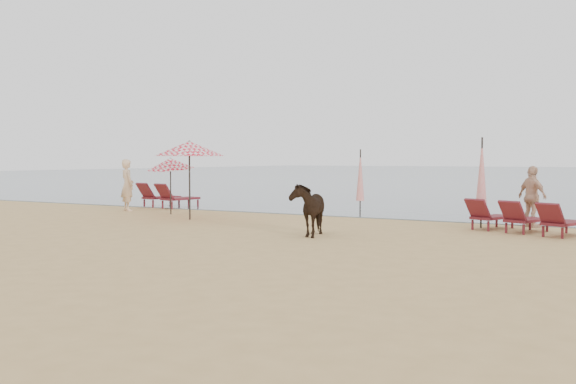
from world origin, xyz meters
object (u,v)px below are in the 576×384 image
object	(u,v)px
lounger_cluster_right	(523,217)
umbrella_closed_right	(482,172)
lounger_cluster_left	(166,196)
umbrella_open_left_a	(189,149)
beachgoer_left	(127,185)
beachgoer_right_b	(532,197)
cow	(308,209)
umbrella_closed_left	(360,176)
umbrella_open_left_b	(170,164)

from	to	relation	value
lounger_cluster_right	umbrella_closed_right	xyz separation A→B (m)	(-1.25, 0.72, 1.18)
lounger_cluster_left	umbrella_open_left_a	distance (m)	5.70
lounger_cluster_right	beachgoer_left	world-z (taller)	beachgoer_left
beachgoer_right_b	umbrella_open_left_a	bearing A→B (deg)	55.45
lounger_cluster_left	umbrella_open_left_a	xyz separation A→B (m)	(4.01, -3.61, 1.84)
umbrella_closed_right	beachgoer_left	bearing A→B (deg)	-178.06
lounger_cluster_left	cow	size ratio (longest dim) A/B	1.36
beachgoer_left	cow	bearing A→B (deg)	-174.41
lounger_cluster_right	beachgoer_left	size ratio (longest dim) A/B	1.59
lounger_cluster_left	umbrella_closed_right	size ratio (longest dim) A/B	0.86
lounger_cluster_left	lounger_cluster_right	bearing A→B (deg)	2.41
lounger_cluster_left	beachgoer_left	xyz separation A→B (m)	(-0.20, -2.00, 0.51)
lounger_cluster_left	lounger_cluster_right	size ratio (longest dim) A/B	0.71
lounger_cluster_left	umbrella_closed_right	xyz separation A→B (m)	(12.86, -1.56, 1.13)
cow	beachgoer_right_b	world-z (taller)	beachgoer_right_b
umbrella_open_left_a	umbrella_closed_left	xyz separation A→B (m)	(4.52, 3.50, -0.90)
umbrella_open_left_a	umbrella_closed_right	distance (m)	9.12
umbrella_open_left_b	umbrella_closed_left	size ratio (longest dim) A/B	0.91
umbrella_open_left_b	umbrella_closed_right	xyz separation A→B (m)	(10.68, 0.80, -0.21)
lounger_cluster_left	beachgoer_left	size ratio (longest dim) A/B	1.13
lounger_cluster_left	umbrella_open_left_b	size ratio (longest dim) A/B	1.06
lounger_cluster_right	umbrella_closed_left	xyz separation A→B (m)	(-5.58, 2.16, 1.00)
lounger_cluster_right	umbrella_closed_left	bearing A→B (deg)	-179.48
beachgoer_left	lounger_cluster_left	bearing A→B (deg)	-69.63
umbrella_closed_left	cow	distance (m)	5.58
umbrella_open_left_b	beachgoer_right_b	bearing A→B (deg)	23.15
lounger_cluster_right	umbrella_open_left_b	size ratio (longest dim) A/B	1.49
lounger_cluster_right	umbrella_closed_left	world-z (taller)	umbrella_closed_left
lounger_cluster_right	umbrella_open_left_a	world-z (taller)	umbrella_open_left_a
umbrella_closed_right	lounger_cluster_right	bearing A→B (deg)	-30.05
umbrella_open_left_b	umbrella_closed_right	bearing A→B (deg)	19.35
beachgoer_left	beachgoer_right_b	distance (m)	14.37
lounger_cluster_left	beachgoer_right_b	bearing A→B (deg)	8.90
umbrella_closed_right	cow	size ratio (longest dim) A/B	1.60
lounger_cluster_right	umbrella_closed_right	world-z (taller)	umbrella_closed_right
lounger_cluster_left	umbrella_closed_right	bearing A→B (deg)	4.69
umbrella_open_left_a	lounger_cluster_left	bearing A→B (deg)	119.86
beachgoer_right_b	lounger_cluster_right	bearing A→B (deg)	129.12
umbrella_open_left_b	lounger_cluster_right	bearing A→B (deg)	15.43
umbrella_open_left_a	umbrella_open_left_b	distance (m)	2.27
umbrella_closed_right	beachgoer_right_b	size ratio (longest dim) A/B	1.46
lounger_cluster_left	cow	world-z (taller)	cow
umbrella_open_left_b	beachgoer_left	distance (m)	2.55
lounger_cluster_right	umbrella_open_left_b	distance (m)	12.01
lounger_cluster_right	beachgoer_right_b	distance (m)	1.69
lounger_cluster_right	umbrella_open_left_b	xyz separation A→B (m)	(-11.93, -0.08, 1.39)
beachgoer_right_b	beachgoer_left	bearing A→B (deg)	44.51
umbrella_closed_left	umbrella_closed_right	size ratio (longest dim) A/B	0.89
umbrella_closed_right	beachgoer_left	distance (m)	13.08
lounger_cluster_left	umbrella_closed_left	size ratio (longest dim) A/B	0.97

